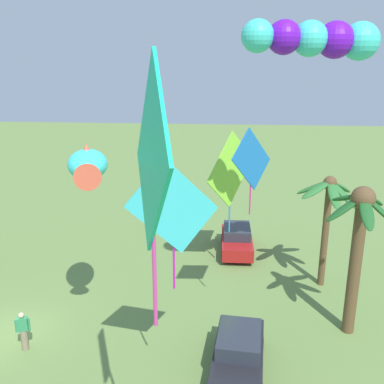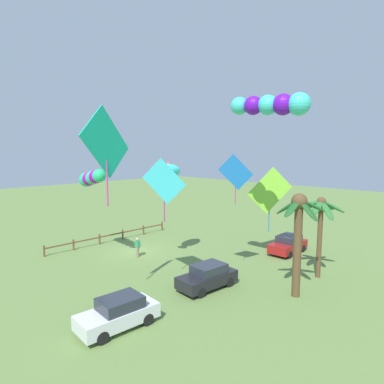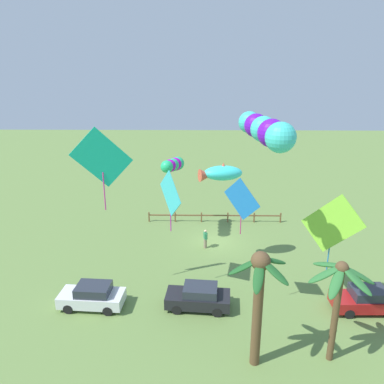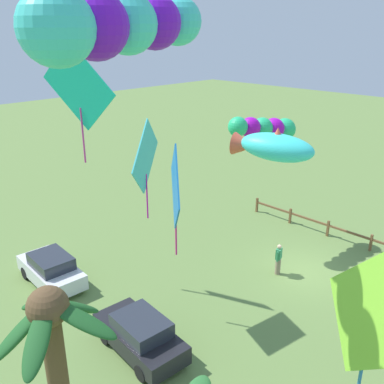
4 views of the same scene
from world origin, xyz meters
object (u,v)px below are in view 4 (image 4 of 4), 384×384
Objects in this scene: kite_diamond_1 at (79,88)px; kite_tube_3 at (265,128)px; parked_car_0 at (140,335)px; kite_tube_2 at (120,24)px; kite_diamond_4 at (146,158)px; palm_tree_0 at (55,360)px; kite_fish_0 at (272,147)px; parked_car_2 at (51,269)px; spectator_0 at (278,259)px; kite_diamond_6 at (371,316)px; kite_diamond_5 at (175,188)px.

kite_diamond_1 is 1.23× the size of kite_tube_3.
parked_car_0 is 10.17m from kite_diamond_1.
kite_diamond_4 is at bearing -42.61° from kite_tube_2.
kite_fish_0 reaches higher than palm_tree_0.
kite_diamond_4 reaches higher than kite_fish_0.
spectator_0 reaches higher than parked_car_2.
spectator_0 is at bearing -47.18° from kite_diamond_6.
kite_diamond_6 is (-5.36, -0.70, -1.74)m from kite_diamond_5.
kite_fish_0 is at bearing -153.71° from kite_diamond_1.
kite_diamond_1 reaches higher than kite_diamond_6.
parked_car_2 is at bearing 23.13° from kite_diamond_4.
kite_tube_2 reaches higher than spectator_0.
parked_car_2 is 0.78× the size of kite_diamond_1.
kite_diamond_4 is 1.21× the size of kite_diamond_5.
kite_diamond_6 is at bearing 132.82° from spectator_0.
kite_diamond_5 is (-0.83, 5.77, 0.08)m from kite_fish_0.
kite_tube_3 reaches higher than spectator_0.
kite_diamond_6 reaches higher than parked_car_0.
kite_tube_3 is at bearing -67.01° from kite_diamond_5.
spectator_0 is at bearing -79.86° from palm_tree_0.
kite_diamond_1 reaches higher than kite_diamond_5.
kite_tube_2 is 1.23× the size of kite_diamond_4.
kite_diamond_6 is (-7.69, -0.38, 4.66)m from parked_car_0.
kite_diamond_6 is at bearing -172.59° from kite_diamond_5.
kite_tube_3 is at bearing -113.69° from kite_diamond_1.
kite_tube_2 is at bearing 165.99° from parked_car_2.
kite_tube_2 is 14.41m from kite_tube_3.
kite_diamond_5 is (-4.45, 10.48, 0.68)m from kite_tube_3.
kite_diamond_5 is 0.64× the size of kite_diamond_6.
kite_diamond_4 is at bearing 46.48° from kite_fish_0.
parked_car_2 is at bearing -14.01° from kite_tube_2.
kite_diamond_5 is (-1.78, 8.40, 6.34)m from spectator_0.
palm_tree_0 is 11.63m from kite_diamond_1.
spectator_0 is at bearing -131.06° from parked_car_2.
parked_car_2 is at bearing 68.43° from kite_diamond_1.
spectator_0 reaches higher than parked_car_0.
kite_diamond_4 is at bearing -156.87° from parked_car_2.
kite_diamond_4 is (-4.74, -2.03, 5.92)m from parked_car_2.
parked_car_2 is 10.91m from kite_diamond_5.
kite_tube_2 is (-1.52, 7.84, 4.22)m from kite_fish_0.
kite_diamond_4 is (-0.36, 8.16, 0.21)m from kite_tube_3.
kite_tube_3 reaches higher than palm_tree_0.
palm_tree_0 is at bearing 100.14° from spectator_0.
kite_diamond_4 reaches higher than parked_car_0.
spectator_0 is at bearing -76.73° from kite_tube_2.
spectator_0 is 6.86m from kite_fish_0.
spectator_0 is at bearing -135.41° from kite_diamond_1.
parked_car_0 is at bearing -38.34° from kite_tube_2.
kite_fish_0 is 8.31m from kite_diamond_1.
spectator_0 is 0.49× the size of kite_diamond_5.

